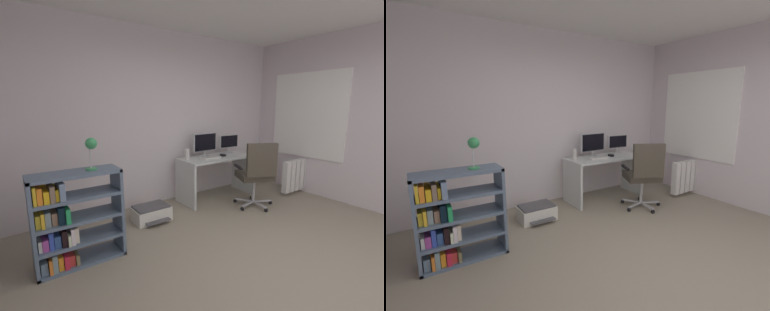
{
  "view_description": "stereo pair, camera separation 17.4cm",
  "coord_description": "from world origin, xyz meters",
  "views": [
    {
      "loc": [
        -2.08,
        -1.36,
        1.61
      ],
      "look_at": [
        0.11,
        1.72,
        0.88
      ],
      "focal_mm": 24.81,
      "sensor_mm": 36.0,
      "label": 1
    },
    {
      "loc": [
        -1.93,
        -1.45,
        1.61
      ],
      "look_at": [
        0.11,
        1.72,
        0.88
      ],
      "focal_mm": 24.81,
      "sensor_mm": 36.0,
      "label": 2
    }
  ],
  "objects": [
    {
      "name": "desk_lamp",
      "position": [
        -1.38,
        1.36,
        1.19
      ],
      "size": [
        0.13,
        0.12,
        0.33
      ],
      "color": "#349354",
      "rests_on": "bookshelf"
    },
    {
      "name": "bookshelf",
      "position": [
        -1.65,
        1.36,
        0.46
      ],
      "size": [
        0.85,
        0.33,
        0.96
      ],
      "color": "slate",
      "rests_on": "ground"
    },
    {
      "name": "window_pane",
      "position": [
        2.39,
        1.35,
        1.41
      ],
      "size": [
        0.01,
        1.3,
        1.42
      ],
      "primitive_type": "cube",
      "color": "white"
    },
    {
      "name": "desk",
      "position": [
        0.84,
        2.02,
        0.53
      ],
      "size": [
        1.34,
        0.58,
        0.73
      ],
      "color": "silver",
      "rests_on": "ground"
    },
    {
      "name": "wall_back",
      "position": [
        0.0,
        2.48,
        1.38
      ],
      "size": [
        4.8,
        0.1,
        2.75
      ],
      "primitive_type": "cube",
      "color": "silver",
      "rests_on": "ground"
    },
    {
      "name": "monitor_secondary",
      "position": [
        1.24,
        2.16,
        0.92
      ],
      "size": [
        0.4,
        0.18,
        0.33
      ],
      "color": "#B2B5B7",
      "rests_on": "desk"
    },
    {
      "name": "desktop_speaker",
      "position": [
        0.29,
        2.11,
        0.82
      ],
      "size": [
        0.07,
        0.07,
        0.17
      ],
      "primitive_type": "cylinder",
      "color": "silver",
      "rests_on": "desk"
    },
    {
      "name": "ground_plane",
      "position": [
        0.0,
        0.0,
        -0.01
      ],
      "size": [
        4.8,
        4.86,
        0.02
      ],
      "primitive_type": "cube",
      "color": "gray",
      "rests_on": "ground"
    },
    {
      "name": "computer_mouse",
      "position": [
        0.95,
        1.99,
        0.75
      ],
      "size": [
        0.07,
        0.11,
        0.03
      ],
      "primitive_type": "cube",
      "rotation": [
        0.0,
        0.0,
        -0.11
      ],
      "color": "black",
      "rests_on": "desk"
    },
    {
      "name": "keyboard",
      "position": [
        0.66,
        1.96,
        0.74
      ],
      "size": [
        0.34,
        0.13,
        0.02
      ],
      "primitive_type": "cube",
      "rotation": [
        0.0,
        0.0,
        0.01
      ],
      "color": "silver",
      "rests_on": "desk"
    },
    {
      "name": "office_chair",
      "position": [
        1.03,
        1.29,
        0.59
      ],
      "size": [
        0.66,
        0.67,
        1.05
      ],
      "color": "#B7BABC",
      "rests_on": "ground"
    },
    {
      "name": "monitor_main",
      "position": [
        0.69,
        2.16,
        0.96
      ],
      "size": [
        0.5,
        0.18,
        0.4
      ],
      "color": "#B2B5B7",
      "rests_on": "desk"
    },
    {
      "name": "window_frame",
      "position": [
        2.39,
        1.35,
        1.41
      ],
      "size": [
        0.02,
        1.38,
        1.5
      ],
      "primitive_type": "cube",
      "color": "white"
    },
    {
      "name": "printer",
      "position": [
        -0.51,
        1.84,
        0.1
      ],
      "size": [
        0.5,
        0.43,
        0.21
      ],
      "color": "silver",
      "rests_on": "ground"
    },
    {
      "name": "radiator",
      "position": [
        2.3,
        1.35,
        0.34
      ],
      "size": [
        0.92,
        0.1,
        0.56
      ],
      "color": "white",
      "rests_on": "ground"
    }
  ]
}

